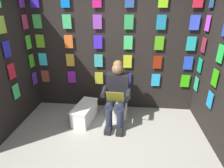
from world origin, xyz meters
The scene contains 7 objects.
ground_plane centered at (0.00, 0.00, 0.00)m, with size 30.00×30.00×0.00m, color #9E998E.
display_wall_back centered at (0.00, -1.74, 1.20)m, with size 3.46×0.14×2.38m.
display_wall_left centered at (-1.73, -0.84, 1.20)m, with size 0.14×1.69×2.38m.
display_wall_right centered at (1.73, -0.84, 1.20)m, with size 0.14×1.69×2.38m.
toilet centered at (-0.14, -1.31, 0.33)m, with size 0.41×0.56×0.77m.
person_reading centered at (-0.12, -1.08, 0.60)m, with size 0.54×0.70×1.19m.
comic_longbox_near centered at (0.49, -1.07, 0.17)m, with size 0.41×0.73×0.34m.
Camera 1 is at (-0.33, 1.92, 2.04)m, focal length 29.37 mm.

